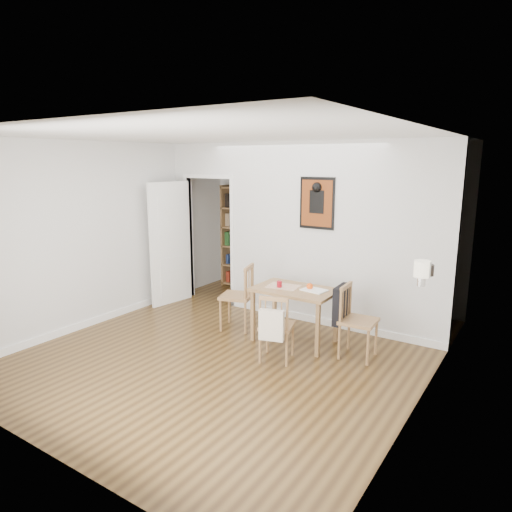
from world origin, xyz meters
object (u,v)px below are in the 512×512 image
Objects in this scene: orange_fruit at (310,286)px; notebook at (314,290)px; mantel_lamp at (422,270)px; ceramic_jar_a at (429,270)px; chair_left at (237,297)px; fireplace at (422,330)px; chair_front at (276,326)px; red_glass at (279,284)px; bookshelf at (243,238)px; ceramic_jar_b at (429,268)px; chair_right at (357,320)px; dining_table at (295,295)px.

orange_fruit is 0.28× the size of notebook.
mantel_lamp is 0.46m from ceramic_jar_a.
chair_left is 0.74× the size of fireplace.
chair_front is 9.43× the size of red_glass.
fireplace is 14.24× the size of red_glass.
chair_left reaches higher than notebook.
red_glass is 1.92m from ceramic_jar_a.
mantel_lamp reaches higher than chair_front.
bookshelf is 20.23× the size of ceramic_jar_b.
red_glass is at bearing -44.84° from bookshelf.
chair_right is at bearing 159.48° from fireplace.
chair_right is at bearing -1.69° from dining_table.
orange_fruit is at bearing -37.70° from bookshelf.
chair_front is at bearing -102.83° from notebook.
ceramic_jar_a is (2.57, -0.14, 0.75)m from chair_left.
chair_front is at bearing -81.02° from dining_table.
chair_front is 1.82m from ceramic_jar_b.
ceramic_jar_b reaches higher than fireplace.
dining_table is at bearing 98.98° from chair_front.
chair_front reaches higher than red_glass.
dining_table is at bearing 2.14° from chair_left.
mantel_lamp is (2.60, -0.59, 0.85)m from chair_left.
chair_right is 2.96× the size of notebook.
orange_fruit is at bearing 83.59° from chair_front.
red_glass is at bearing 171.93° from fireplace.
fireplace is 15.07× the size of orange_fruit.
ceramic_jar_a reaches higher than dining_table.
orange_fruit is 1.52m from ceramic_jar_b.
orange_fruit is (1.08, 0.10, 0.29)m from chair_left.
chair_right is 1.08× the size of chair_front.
ceramic_jar_b reaches higher than notebook.
ceramic_jar_b is at bearing -0.97° from dining_table.
dining_table is 9.01× the size of ceramic_jar_a.
ceramic_jar_b reaches higher than chair_front.
red_glass is at bearing 163.50° from mantel_lamp.
fireplace is (1.58, 0.30, 0.20)m from chair_front.
fireplace reaches higher than dining_table.
chair_left reaches higher than chair_right.
bookshelf is at bearing 147.15° from mantel_lamp.
red_glass is (0.71, -0.03, 0.30)m from chair_left.
red_glass is (1.89, -1.88, -0.17)m from bookshelf.
bookshelf is at bearing 150.28° from fireplace.
bookshelf is 2.87m from orange_fruit.
ceramic_jar_b is at bearing -26.42° from bookshelf.
bookshelf is at bearing 122.69° from chair_left.
mantel_lamp is (0.84, -0.60, 0.85)m from chair_right.
mantel_lamp is at bearing -35.66° from chair_right.
orange_fruit is 0.09m from notebook.
bookshelf reaches higher than ceramic_jar_b.
chair_left is at bearing -174.67° from orange_fruit.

